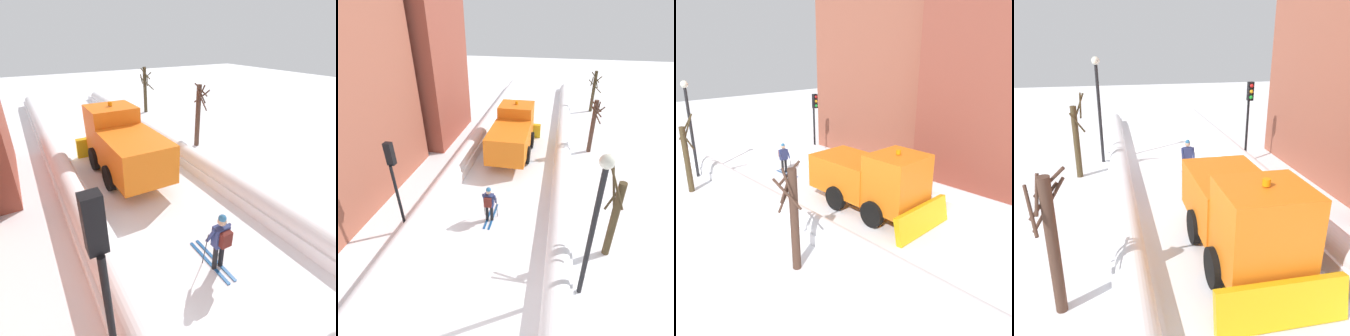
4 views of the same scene
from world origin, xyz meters
The scene contains 10 objects.
ground_plane centered at (0.00, 10.00, 0.00)m, with size 80.00×80.00×0.00m, color white.
snowbank_left centered at (-2.96, 10.00, 0.44)m, with size 1.10×36.00×1.02m.
snowbank_right centered at (2.96, 10.00, 0.34)m, with size 1.10×36.00×0.90m.
building_brick_near centered at (-9.25, 5.10, 8.67)m, with size 7.40×8.73×17.34m.
plow_truck centered at (-0.29, 10.94, 1.48)m, with size 3.20×5.98×3.12m.
skier centered at (-0.17, 4.20, 1.00)m, with size 0.62×1.80×1.81m.
traffic_light_pole centered at (-3.59, 2.93, 2.95)m, with size 0.28×0.42×4.19m.
street_lamp centered at (3.75, 1.26, 3.38)m, with size 0.40×0.40×5.36m.
bare_tree_near centered at (4.81, 3.21, 1.82)m, with size 0.70×1.01×4.01m.
bare_tree_mid centered at (4.74, 12.16, 1.89)m, with size 0.97×1.06×3.65m.
Camera 3 is at (10.12, 20.11, 6.87)m, focal length 35.93 mm.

